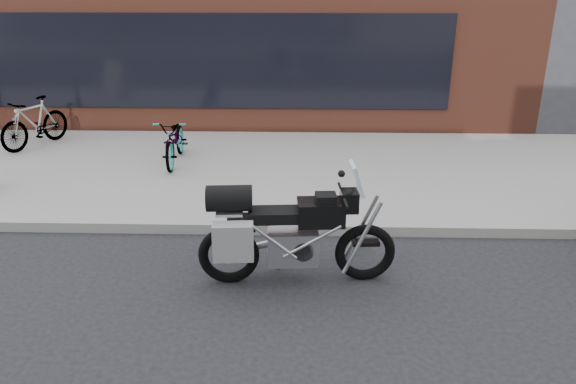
% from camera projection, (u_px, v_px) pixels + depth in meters
% --- Properties ---
extents(near_sidewalk, '(44.00, 6.00, 0.15)m').
position_uv_depth(near_sidewalk, '(310.00, 164.00, 10.69)').
color(near_sidewalk, gray).
rests_on(near_sidewalk, ground).
extents(storefront, '(14.00, 10.07, 4.50)m').
position_uv_depth(storefront, '(241.00, 18.00, 16.46)').
color(storefront, '#5A2A1D').
rests_on(storefront, ground).
extents(motorcycle, '(2.35, 0.86, 1.48)m').
position_uv_depth(motorcycle, '(284.00, 233.00, 6.52)').
color(motorcycle, black).
rests_on(motorcycle, ground).
extents(bicycle_front, '(0.66, 1.68, 0.87)m').
position_uv_depth(bicycle_front, '(175.00, 140.00, 10.37)').
color(bicycle_front, gray).
rests_on(bicycle_front, near_sidewalk).
extents(bicycle_rear, '(1.11, 1.70, 0.99)m').
position_uv_depth(bicycle_rear, '(34.00, 122.00, 11.35)').
color(bicycle_rear, gray).
rests_on(bicycle_rear, near_sidewalk).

